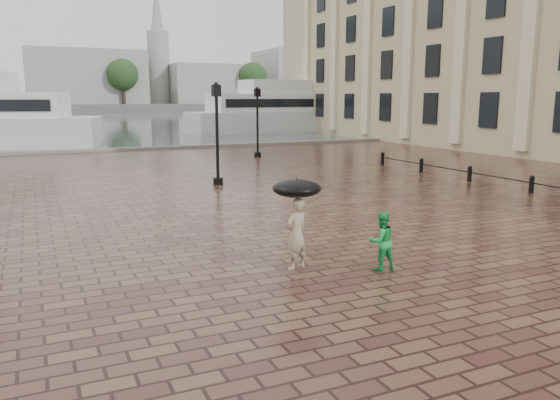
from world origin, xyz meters
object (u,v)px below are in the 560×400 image
Objects in this scene: child_pedestrian at (381,241)px; ferry_far at (292,111)px; street_lamps at (102,131)px; adult_pedestrian at (297,234)px.

ferry_far is (20.05, 46.35, 1.67)m from child_pedestrian.
child_pedestrian is 50.53m from ferry_far.
street_lamps is 15.84× the size of child_pedestrian.
adult_pedestrian is at bearing -23.67° from child_pedestrian.
child_pedestrian is (4.02, -16.87, -1.65)m from street_lamps.
ferry_far reaches higher than child_pedestrian.
street_lamps reaches higher than adult_pedestrian.
street_lamps is 38.06m from ferry_far.
child_pedestrian is 0.06× the size of ferry_far.
child_pedestrian is at bearing -76.59° from street_lamps.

